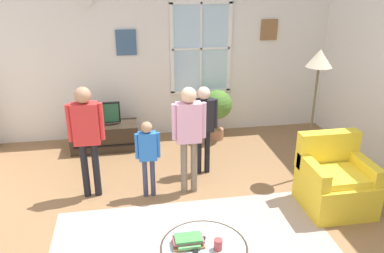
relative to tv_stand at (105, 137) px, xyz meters
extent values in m
cube|color=olive|center=(1.04, -2.70, -0.22)|extent=(6.17, 6.97, 0.02)
cube|color=silver|center=(1.04, 0.54, 1.15)|extent=(5.57, 0.12, 2.72)
cube|color=silver|center=(1.63, 0.47, 1.26)|extent=(0.96, 0.02, 1.47)
cube|color=white|center=(1.63, 0.45, 2.00)|extent=(1.02, 0.04, 0.06)
cube|color=white|center=(1.63, 0.45, 0.53)|extent=(1.02, 0.04, 0.06)
cube|color=white|center=(1.15, 0.45, 1.26)|extent=(0.06, 0.04, 1.47)
cube|color=white|center=(2.11, 0.45, 1.26)|extent=(0.06, 0.04, 1.47)
cube|color=white|center=(1.63, 0.45, 1.26)|extent=(0.03, 0.04, 1.47)
cube|color=white|center=(1.63, 0.45, 1.26)|extent=(0.96, 0.04, 0.03)
cube|color=#38567A|center=(0.43, 0.46, 1.39)|extent=(0.32, 0.03, 0.40)
cube|color=olive|center=(2.79, 0.46, 1.54)|extent=(0.28, 0.03, 0.34)
cylinder|color=silver|center=(-0.14, 0.45, 2.05)|extent=(0.24, 0.04, 0.24)
cube|color=#2D2319|center=(0.00, 0.00, 0.00)|extent=(1.04, 0.46, 0.41)
cube|color=black|center=(0.00, -0.23, -0.06)|extent=(0.94, 0.02, 0.02)
cylinder|color=#4C4C4C|center=(0.00, 0.00, 0.23)|extent=(0.08, 0.08, 0.05)
cube|color=black|center=(0.00, 0.00, 0.40)|extent=(0.53, 0.05, 0.33)
cube|color=#1E4C33|center=(0.00, -0.03, 0.40)|extent=(0.49, 0.01, 0.29)
cube|color=yellow|center=(2.77, -2.18, 0.00)|extent=(0.76, 0.72, 0.42)
cube|color=yellow|center=(2.77, -1.88, 0.44)|extent=(0.76, 0.16, 0.45)
cube|color=yellow|center=(2.45, -2.18, 0.31)|extent=(0.12, 0.65, 0.20)
cube|color=yellow|center=(3.09, -2.18, 0.31)|extent=(0.12, 0.65, 0.20)
cube|color=yellow|center=(2.77, -2.23, 0.25)|extent=(0.61, 0.50, 0.08)
cylinder|color=#99B2B7|center=(0.98, -3.12, 0.19)|extent=(0.76, 0.76, 0.02)
torus|color=#3F3328|center=(0.98, -3.12, 0.19)|extent=(0.79, 0.79, 0.02)
cylinder|color=#33281E|center=(0.75, -2.89, -0.01)|extent=(0.04, 0.04, 0.39)
cylinder|color=#33281E|center=(1.20, -2.89, -0.01)|extent=(0.04, 0.04, 0.39)
cube|color=#AE673B|center=(0.84, -3.07, 0.21)|extent=(0.28, 0.17, 0.02)
cube|color=#5FB15E|center=(0.84, -3.07, 0.23)|extent=(0.20, 0.19, 0.02)
cube|color=#994B5D|center=(0.84, -3.07, 0.25)|extent=(0.28, 0.14, 0.02)
cube|color=#418742|center=(0.84, -3.07, 0.27)|extent=(0.24, 0.15, 0.02)
cylinder|color=#BF3F3F|center=(1.09, -3.18, 0.25)|extent=(0.08, 0.08, 0.10)
cube|color=black|center=(0.97, -3.07, 0.21)|extent=(0.10, 0.14, 0.02)
cube|color=black|center=(0.89, -3.19, 0.21)|extent=(0.06, 0.14, 0.02)
cylinder|color=#726656|center=(1.04, -1.52, 0.15)|extent=(0.09, 0.09, 0.71)
cylinder|color=#726656|center=(1.17, -1.52, 0.15)|extent=(0.09, 0.09, 0.71)
cube|color=#DB9EBC|center=(1.11, -1.52, 0.75)|extent=(0.31, 0.16, 0.50)
sphere|color=#D8AD8C|center=(1.11, -1.52, 1.10)|extent=(0.19, 0.19, 0.19)
cylinder|color=#DB9EBC|center=(0.93, -1.54, 0.78)|extent=(0.06, 0.06, 0.45)
cylinder|color=#DB9EBC|center=(1.29, -1.54, 0.78)|extent=(0.06, 0.06, 0.45)
cylinder|color=black|center=(1.32, -1.05, 0.11)|extent=(0.08, 0.08, 0.64)
cylinder|color=black|center=(1.44, -1.05, 0.11)|extent=(0.08, 0.08, 0.64)
cube|color=black|center=(1.38, -1.05, 0.66)|extent=(0.27, 0.14, 0.45)
sphere|color=beige|center=(1.38, -1.05, 0.97)|extent=(0.17, 0.17, 0.17)
cylinder|color=black|center=(1.22, -1.07, 0.68)|extent=(0.06, 0.06, 0.41)
cylinder|color=black|center=(1.54, -1.07, 0.68)|extent=(0.06, 0.06, 0.41)
cylinder|color=black|center=(-0.18, -1.40, 0.16)|extent=(0.09, 0.09, 0.72)
cylinder|color=black|center=(-0.05, -1.40, 0.16)|extent=(0.09, 0.09, 0.72)
cube|color=red|center=(-0.11, -1.40, 0.77)|extent=(0.31, 0.16, 0.51)
sphere|color=#A87A5B|center=(-0.11, -1.40, 1.13)|extent=(0.20, 0.20, 0.20)
cylinder|color=red|center=(-0.30, -1.42, 0.80)|extent=(0.07, 0.07, 0.46)
cylinder|color=red|center=(0.07, -1.42, 0.80)|extent=(0.07, 0.07, 0.46)
cylinder|color=#333851|center=(0.55, -1.53, 0.05)|extent=(0.06, 0.06, 0.51)
cylinder|color=#333851|center=(0.64, -1.53, 0.05)|extent=(0.06, 0.06, 0.51)
cube|color=blue|center=(0.60, -1.53, 0.48)|extent=(0.22, 0.11, 0.36)
sphere|color=#A87A5B|center=(0.60, -1.53, 0.73)|extent=(0.14, 0.14, 0.14)
cylinder|color=blue|center=(0.47, -1.55, 0.50)|extent=(0.05, 0.05, 0.32)
cylinder|color=blue|center=(0.73, -1.55, 0.50)|extent=(0.05, 0.05, 0.32)
cylinder|color=#9E6B4C|center=(1.85, 0.08, -0.12)|extent=(0.23, 0.23, 0.18)
cylinder|color=#4C7238|center=(1.85, 0.08, 0.07)|extent=(0.02, 0.02, 0.19)
sphere|color=#4C7B2E|center=(1.85, 0.08, 0.41)|extent=(0.48, 0.48, 0.48)
cylinder|color=black|center=(2.76, -1.42, -0.19)|extent=(0.26, 0.26, 0.03)
cylinder|color=brown|center=(2.76, -1.42, 0.58)|extent=(0.03, 0.03, 1.56)
cone|color=beige|center=(2.76, -1.42, 1.46)|extent=(0.32, 0.32, 0.22)
camera|label=1|loc=(0.39, -5.89, 2.49)|focal=36.76mm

